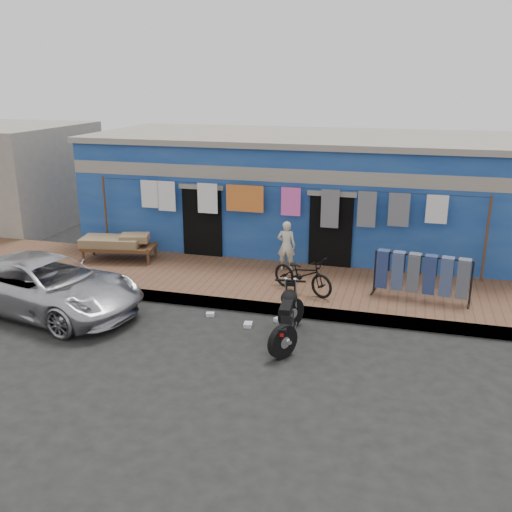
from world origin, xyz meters
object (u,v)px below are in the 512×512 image
at_px(bicycle, 303,270).
at_px(jeans_rack, 422,276).
at_px(charpoy, 120,248).
at_px(car, 47,285).
at_px(motorcycle, 287,315).
at_px(seated_person, 286,246).

relative_size(bicycle, jeans_rack, 0.73).
height_order(charpoy, jeans_rack, jeans_rack).
xyz_separation_m(car, motorcycle, (5.37, -0.06, -0.07)).
bearing_deg(car, seated_person, -41.71).
xyz_separation_m(seated_person, jeans_rack, (3.30, -1.12, -0.12)).
relative_size(car, seated_person, 3.51).
distance_m(motorcycle, jeans_rack, 3.48).
xyz_separation_m(seated_person, charpoy, (-4.48, -0.39, -0.30)).
height_order(motorcycle, charpoy, motorcycle).
bearing_deg(charpoy, car, -91.34).
bearing_deg(charpoy, seated_person, 5.01).
bearing_deg(jeans_rack, motorcycle, -135.66).
height_order(seated_person, charpoy, seated_person).
xyz_separation_m(car, jeans_rack, (7.85, 2.37, 0.14)).
height_order(car, motorcycle, car).
bearing_deg(motorcycle, charpoy, 143.46).
xyz_separation_m(motorcycle, jeans_rack, (2.49, 2.43, 0.22)).
bearing_deg(jeans_rack, seated_person, 161.24).
bearing_deg(seated_person, charpoy, 3.46).
xyz_separation_m(seated_person, motorcycle, (0.82, -3.55, -0.33)).
bearing_deg(motorcycle, bicycle, 87.13).
height_order(bicycle, motorcycle, bicycle).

